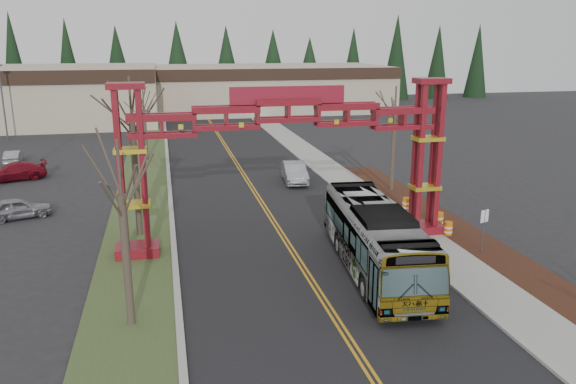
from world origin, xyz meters
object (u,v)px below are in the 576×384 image
object	(u,v)px
bare_tree_median_mid	(132,119)
bare_tree_median_far	(144,110)
silver_sedan	(294,172)
parked_car_near_a	(18,208)
parked_car_far_a	(13,157)
gateway_arch	(288,137)
barrel_mid	(439,220)
retail_building_east	(265,88)
bare_tree_median_near	(121,196)
light_pole_far	(2,96)
barrel_north	(406,205)
transit_bus	(375,238)
street_sign	(484,223)
parked_car_mid_a	(14,172)
barrel_south	(448,229)
bare_tree_right_far	(395,116)

from	to	relation	value
bare_tree_median_mid	bare_tree_median_far	distance (m)	21.73
silver_sedan	parked_car_near_a	bearing A→B (deg)	-159.11
parked_car_far_a	bare_tree_median_far	bearing A→B (deg)	169.77
silver_sedan	bare_tree_median_far	size ratio (longest dim) A/B	0.72
gateway_arch	barrel_mid	bearing A→B (deg)	4.79
silver_sedan	bare_tree_median_mid	size ratio (longest dim) A/B	0.53
retail_building_east	barrel_mid	bearing A→B (deg)	-90.51
bare_tree_median_near	bare_tree_median_mid	xyz separation A→B (m)	(0.00, 10.80, 1.40)
bare_tree_median_mid	light_pole_far	xyz separation A→B (m)	(-15.77, 37.11, -1.87)
gateway_arch	barrel_mid	world-z (taller)	gateway_arch
bare_tree_median_near	bare_tree_median_far	world-z (taller)	bare_tree_median_near
gateway_arch	barrel_north	xyz separation A→B (m)	(8.85, 4.13, -5.49)
silver_sedan	bare_tree_median_far	bearing A→B (deg)	140.98
gateway_arch	bare_tree_median_far	xyz separation A→B (m)	(-8.00, 24.88, -1.26)
transit_bus	street_sign	distance (m)	6.37
parked_car_mid_a	barrel_south	bearing A→B (deg)	36.40
parked_car_far_a	light_pole_far	distance (m)	15.52
parked_car_near_a	bare_tree_median_far	world-z (taller)	bare_tree_median_far
parked_car_mid_a	retail_building_east	bearing A→B (deg)	128.92
parked_car_mid_a	street_sign	distance (m)	36.01
street_sign	bare_tree_median_mid	bearing A→B (deg)	158.69
gateway_arch	barrel_north	size ratio (longest dim) A/B	18.58
transit_bus	bare_tree_right_far	distance (m)	15.83
silver_sedan	light_pole_far	size ratio (longest dim) A/B	0.58
bare_tree_right_far	barrel_mid	world-z (taller)	bare_tree_right_far
parked_car_near_a	parked_car_mid_a	size ratio (longest dim) A/B	0.80
silver_sedan	parked_car_far_a	distance (m)	26.45
bare_tree_median_far	light_pole_far	distance (m)	22.09
parked_car_near_a	light_pole_far	world-z (taller)	light_pole_far
bare_tree_right_far	barrel_north	bearing A→B (deg)	-102.38
barrel_south	bare_tree_median_far	bearing A→B (deg)	123.80
bare_tree_median_near	retail_building_east	bearing A→B (deg)	75.48
transit_bus	barrel_north	distance (m)	10.27
parked_car_near_a	retail_building_east	bearing A→B (deg)	-44.44
parked_car_near_a	barrel_north	world-z (taller)	parked_car_near_a
bare_tree_median_far	bare_tree_right_far	world-z (taller)	bare_tree_right_far
bare_tree_median_mid	barrel_north	bearing A→B (deg)	3.00
parked_car_far_a	bare_tree_right_far	bearing A→B (deg)	145.82
bare_tree_right_far	parked_car_mid_a	bearing A→B (deg)	160.98
barrel_mid	retail_building_east	bearing A→B (deg)	89.49
parked_car_mid_a	barrel_mid	distance (m)	33.23
parked_car_far_a	barrel_north	xyz separation A→B (m)	(28.69, -21.82, -0.12)
retail_building_east	bare_tree_median_mid	bearing A→B (deg)	-107.05
gateway_arch	barrel_north	bearing A→B (deg)	24.99
bare_tree_median_far	barrel_mid	distance (m)	30.05
parked_car_far_a	bare_tree_median_near	distance (m)	35.84
light_pole_far	transit_bus	bearing A→B (deg)	-58.84
barrel_south	street_sign	bearing A→B (deg)	-81.26
street_sign	barrel_mid	distance (m)	4.61
silver_sedan	street_sign	bearing A→B (deg)	-65.46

